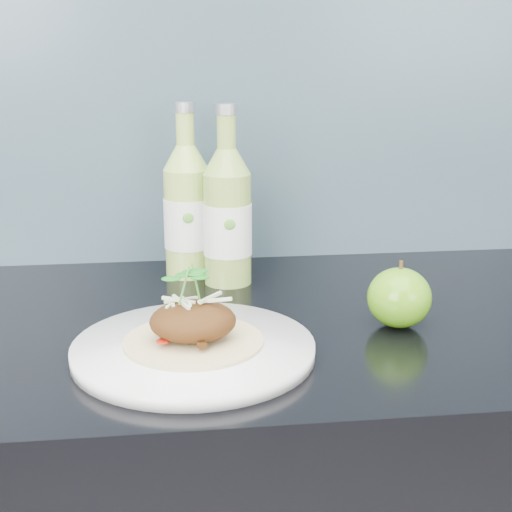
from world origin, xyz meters
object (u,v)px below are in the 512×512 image
object	(u,v)px
green_apple	(399,298)
cider_bottle_right	(227,217)
dinner_plate	(194,349)
cider_bottle_left	(187,211)

from	to	relation	value
green_apple	cider_bottle_right	distance (m)	0.30
dinner_plate	green_apple	xyz separation A→B (m)	(0.26, 0.06, 0.03)
dinner_plate	cider_bottle_left	world-z (taller)	cider_bottle_left
dinner_plate	cider_bottle_right	world-z (taller)	cider_bottle_right
dinner_plate	green_apple	bearing A→B (deg)	13.04
green_apple	cider_bottle_left	world-z (taller)	cider_bottle_left
cider_bottle_right	green_apple	bearing A→B (deg)	-56.44
dinner_plate	cider_bottle_left	bearing A→B (deg)	89.04
dinner_plate	green_apple	distance (m)	0.27
cider_bottle_right	dinner_plate	bearing A→B (deg)	-113.27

